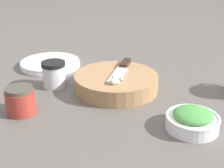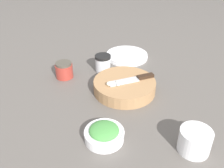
# 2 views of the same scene
# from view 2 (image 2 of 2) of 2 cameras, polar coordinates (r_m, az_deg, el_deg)

# --- Properties ---
(ground_plane) EXTENTS (5.00, 5.00, 0.00)m
(ground_plane) POSITION_cam_2_polar(r_m,az_deg,el_deg) (0.96, -1.15, -3.72)
(ground_plane) COLOR #56514C
(cutting_board) EXTENTS (0.25, 0.25, 0.05)m
(cutting_board) POSITION_cam_2_polar(r_m,az_deg,el_deg) (1.00, 2.87, -0.48)
(cutting_board) COLOR #9E754C
(cutting_board) RESTS_ON ground_plane
(chef_knife) EXTENTS (0.05, 0.19, 0.01)m
(chef_knife) POSITION_cam_2_polar(r_m,az_deg,el_deg) (0.99, 5.12, 1.15)
(chef_knife) COLOR black
(chef_knife) RESTS_ON cutting_board
(garlic_cloves) EXTENTS (0.04, 0.06, 0.02)m
(garlic_cloves) POSITION_cam_2_polar(r_m,az_deg,el_deg) (0.95, 0.18, 0.10)
(garlic_cloves) COLOR #E8E6C4
(garlic_cloves) RESTS_ON cutting_board
(herb_bowl) EXTENTS (0.13, 0.13, 0.05)m
(herb_bowl) POSITION_cam_2_polar(r_m,az_deg,el_deg) (0.78, -1.80, -11.26)
(herb_bowl) COLOR white
(herb_bowl) RESTS_ON ground_plane
(spice_jar) EXTENTS (0.07, 0.07, 0.08)m
(spice_jar) POSITION_cam_2_polar(r_m,az_deg,el_deg) (1.13, -2.08, 4.75)
(spice_jar) COLOR silver
(spice_jar) RESTS_ON ground_plane
(coffee_mug) EXTENTS (0.10, 0.10, 0.07)m
(coffee_mug) POSITION_cam_2_polar(r_m,az_deg,el_deg) (0.78, 18.42, -12.13)
(coffee_mug) COLOR white
(coffee_mug) RESTS_ON ground_plane
(plate_stack) EXTENTS (0.21, 0.21, 0.02)m
(plate_stack) POSITION_cam_2_polar(r_m,az_deg,el_deg) (1.28, 3.39, 6.48)
(plate_stack) COLOR white
(plate_stack) RESTS_ON ground_plane
(honey_jar) EXTENTS (0.08, 0.08, 0.07)m
(honey_jar) POSITION_cam_2_polar(r_m,az_deg,el_deg) (1.11, -10.89, 3.16)
(honey_jar) COLOR #9E3328
(honey_jar) RESTS_ON ground_plane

